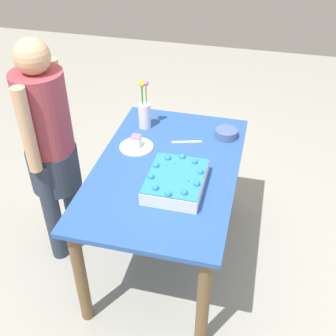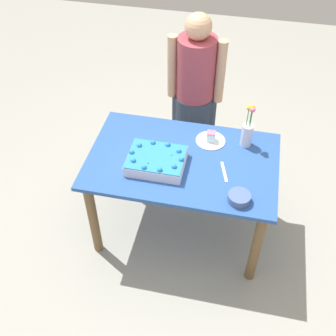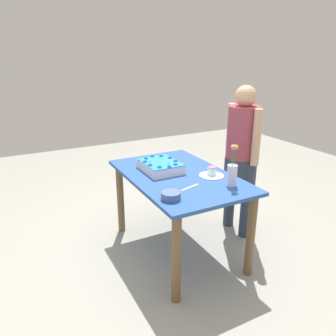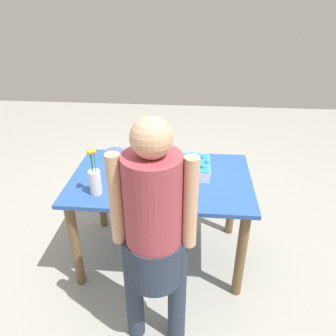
{
  "view_description": "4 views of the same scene",
  "coord_description": "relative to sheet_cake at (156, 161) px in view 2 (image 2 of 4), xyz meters",
  "views": [
    {
      "loc": [
        1.93,
        0.49,
        2.25
      ],
      "look_at": [
        0.05,
        0.02,
        0.79
      ],
      "focal_mm": 45.0,
      "sensor_mm": 36.0,
      "label": 1
    },
    {
      "loc": [
        -0.35,
        2.1,
        2.77
      ],
      "look_at": [
        0.08,
        0.12,
        0.77
      ],
      "focal_mm": 45.0,
      "sensor_mm": 36.0,
      "label": 2
    },
    {
      "loc": [
        -2.33,
        1.33,
        1.76
      ],
      "look_at": [
        0.14,
        0.03,
        0.78
      ],
      "focal_mm": 35.0,
      "sensor_mm": 36.0,
      "label": 3
    },
    {
      "loc": [
        0.23,
        -2.06,
        1.99
      ],
      "look_at": [
        0.05,
        0.03,
        0.82
      ],
      "focal_mm": 35.0,
      "sensor_mm": 36.0,
      "label": 4
    }
  ],
  "objects": [
    {
      "name": "ground_plane",
      "position": [
        -0.16,
        -0.1,
        -0.8
      ],
      "size": [
        8.0,
        8.0,
        0.0
      ],
      "primitive_type": "plane",
      "color": "#9F9F95"
    },
    {
      "name": "dining_table",
      "position": [
        -0.16,
        -0.1,
        -0.17
      ],
      "size": [
        1.32,
        0.84,
        0.76
      ],
      "color": "#2B55A0",
      "rests_on": "ground_plane"
    },
    {
      "name": "sheet_cake",
      "position": [
        0.0,
        0.0,
        0.0
      ],
      "size": [
        0.39,
        0.31,
        0.11
      ],
      "color": "white",
      "rests_on": "dining_table"
    },
    {
      "name": "serving_plate_with_slice",
      "position": [
        -0.33,
        -0.33,
        -0.02
      ],
      "size": [
        0.21,
        0.21,
        0.08
      ],
      "color": "white",
      "rests_on": "dining_table"
    },
    {
      "name": "cake_knife",
      "position": [
        -0.46,
        -0.03,
        -0.04
      ],
      "size": [
        0.07,
        0.19,
        0.0
      ],
      "primitive_type": "cube",
      "rotation": [
        0.0,
        0.0,
        5.0
      ],
      "color": "silver",
      "rests_on": "dining_table"
    },
    {
      "name": "flower_vase",
      "position": [
        -0.58,
        -0.35,
        0.07
      ],
      "size": [
        0.08,
        0.08,
        0.34
      ],
      "color": "white",
      "rests_on": "dining_table"
    },
    {
      "name": "fruit_bowl",
      "position": [
        -0.58,
        0.2,
        -0.02
      ],
      "size": [
        0.14,
        0.14,
        0.05
      ],
      "primitive_type": "cylinder",
      "color": "#4C6499",
      "rests_on": "dining_table"
    },
    {
      "name": "person_standing",
      "position": [
        -0.13,
        -0.82,
        0.05
      ],
      "size": [
        0.45,
        0.31,
        1.49
      ],
      "rotation": [
        0.0,
        0.0,
        1.57
      ],
      "color": "#2B3649",
      "rests_on": "ground_plane"
    }
  ]
}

